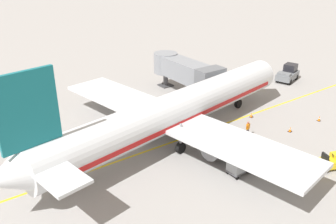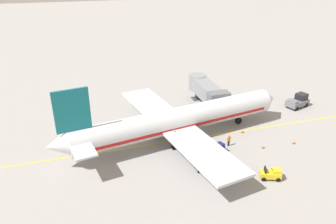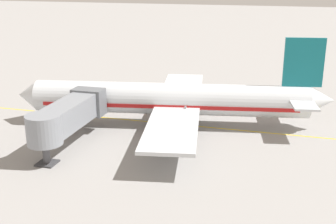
{
  "view_description": "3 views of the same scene",
  "coord_description": "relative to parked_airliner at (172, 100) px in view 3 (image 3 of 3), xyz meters",
  "views": [
    {
      "loc": [
        25.38,
        -18.95,
        17.44
      ],
      "look_at": [
        -1.89,
        0.5,
        2.48
      ],
      "focal_mm": 37.49,
      "sensor_mm": 36.0,
      "label": 1
    },
    {
      "loc": [
        39.35,
        -13.03,
        24.22
      ],
      "look_at": [
        -3.12,
        -0.28,
        3.43
      ],
      "focal_mm": 34.13,
      "sensor_mm": 36.0,
      "label": 2
    },
    {
      "loc": [
        -47.8,
        -12.48,
        17.46
      ],
      "look_at": [
        -3.41,
        0.02,
        2.61
      ],
      "focal_mm": 46.51,
      "sensor_mm": 36.0,
      "label": 3
    }
  ],
  "objects": [
    {
      "name": "safety_cone_wing_tip",
      "position": [
        6.16,
        16.07,
        -2.9
      ],
      "size": [
        0.36,
        0.36,
        0.59
      ],
      "color": "black",
      "rests_on": "ground"
    },
    {
      "name": "baggage_tug_trailing",
      "position": [
        5.37,
        3.93,
        -2.47
      ],
      "size": [
        1.98,
        2.76,
        1.62
      ],
      "color": "navy",
      "rests_on": "ground"
    },
    {
      "name": "ground_plane",
      "position": [
        0.4,
        -0.38,
        -3.19
      ],
      "size": [
        400.0,
        400.0,
        0.0
      ],
      "primitive_type": "plane",
      "color": "gray"
    },
    {
      "name": "baggage_tug_lead",
      "position": [
        12.54,
        7.99,
        -2.47
      ],
      "size": [
        2.0,
        2.76,
        1.62
      ],
      "color": "gold",
      "rests_on": "ground"
    },
    {
      "name": "safety_cone_nose_right",
      "position": [
        5.93,
        11.07,
        -2.9
      ],
      "size": [
        0.36,
        0.36,
        0.59
      ],
      "color": "black",
      "rests_on": "ground"
    },
    {
      "name": "baggage_cart_second_in_train",
      "position": [
        8.35,
        0.74,
        -2.24
      ],
      "size": [
        1.37,
        2.92,
        1.58
      ],
      "color": "#4C4C51",
      "rests_on": "ground"
    },
    {
      "name": "ground_crew_wing_walker",
      "position": [
        3.93,
        6.54,
        -2.23
      ],
      "size": [
        0.32,
        0.72,
        1.69
      ],
      "color": "#232328",
      "rests_on": "ground"
    },
    {
      "name": "parked_airliner",
      "position": [
        0.0,
        0.0,
        0.0
      ],
      "size": [
        30.45,
        37.21,
        10.63
      ],
      "color": "silver",
      "rests_on": "ground"
    },
    {
      "name": "safety_cone_nose_left",
      "position": [
        0.92,
        10.49,
        -2.9
      ],
      "size": [
        0.36,
        0.36,
        0.59
      ],
      "color": "black",
      "rests_on": "ground"
    },
    {
      "name": "jet_bridge",
      "position": [
        -9.41,
        8.57,
        0.27
      ],
      "size": [
        12.17,
        3.5,
        4.98
      ],
      "color": "gray",
      "rests_on": "ground"
    },
    {
      "name": "gate_lead_in_line",
      "position": [
        0.4,
        -0.38,
        -3.18
      ],
      "size": [
        0.24,
        80.0,
        0.01
      ],
      "primitive_type": "cube",
      "color": "gold",
      "rests_on": "ground"
    },
    {
      "name": "baggage_cart_front",
      "position": [
        7.73,
        3.37,
        -2.24
      ],
      "size": [
        1.37,
        2.92,
        1.58
      ],
      "color": "#4C4C51",
      "rests_on": "ground"
    }
  ]
}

